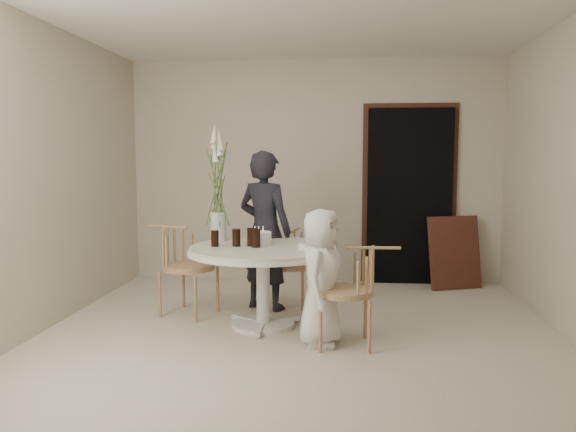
# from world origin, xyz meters

# --- Properties ---
(ground) EXTENTS (4.50, 4.50, 0.00)m
(ground) POSITION_xyz_m (0.00, 0.00, 0.00)
(ground) COLOR silver
(ground) RESTS_ON ground
(room_shell) EXTENTS (4.50, 4.50, 4.50)m
(room_shell) POSITION_xyz_m (0.00, 0.00, 1.62)
(room_shell) COLOR silver
(room_shell) RESTS_ON ground
(doorway) EXTENTS (1.00, 0.10, 2.10)m
(doorway) POSITION_xyz_m (1.15, 2.19, 1.05)
(doorway) COLOR black
(doorway) RESTS_ON ground
(door_trim) EXTENTS (1.12, 0.03, 2.22)m
(door_trim) POSITION_xyz_m (1.15, 2.23, 1.11)
(door_trim) COLOR #51271B
(door_trim) RESTS_ON ground
(table) EXTENTS (1.33, 1.33, 0.73)m
(table) POSITION_xyz_m (-0.35, 0.25, 0.62)
(table) COLOR silver
(table) RESTS_ON ground
(picture_frame) EXTENTS (0.66, 0.40, 0.84)m
(picture_frame) POSITION_xyz_m (1.65, 1.95, 0.42)
(picture_frame) COLOR #51271B
(picture_frame) RESTS_ON ground
(chair_far) EXTENTS (0.47, 0.50, 0.77)m
(chair_far) POSITION_xyz_m (-0.17, 1.11, 0.50)
(chair_far) COLOR tan
(chair_far) RESTS_ON ground
(chair_right) EXTENTS (0.51, 0.47, 0.82)m
(chair_right) POSITION_xyz_m (0.49, -0.19, 0.53)
(chair_right) COLOR tan
(chair_right) RESTS_ON ground
(chair_left) EXTENTS (0.60, 0.58, 0.87)m
(chair_left) POSITION_xyz_m (-1.23, 0.61, 0.56)
(chair_left) COLOR tan
(chair_left) RESTS_ON ground
(girl) EXTENTS (0.68, 0.58, 1.58)m
(girl) POSITION_xyz_m (-0.42, 0.86, 0.79)
(girl) COLOR black
(girl) RESTS_ON ground
(boy) EXTENTS (0.45, 0.60, 1.11)m
(boy) POSITION_xyz_m (0.18, -0.18, 0.55)
(boy) COLOR white
(boy) RESTS_ON ground
(birthday_cake) EXTENTS (0.23, 0.23, 0.16)m
(birthday_cake) POSITION_xyz_m (-0.41, 0.38, 0.79)
(birthday_cake) COLOR white
(birthday_cake) RESTS_ON table
(cola_tumbler_a) EXTENTS (0.08, 0.08, 0.16)m
(cola_tumbler_a) POSITION_xyz_m (-0.46, 0.26, 0.81)
(cola_tumbler_a) COLOR black
(cola_tumbler_a) RESTS_ON table
(cola_tumbler_b) EXTENTS (0.10, 0.10, 0.16)m
(cola_tumbler_b) POSITION_xyz_m (-0.40, 0.19, 0.81)
(cola_tumbler_b) COLOR black
(cola_tumbler_b) RESTS_ON table
(cola_tumbler_c) EXTENTS (0.09, 0.09, 0.15)m
(cola_tumbler_c) POSITION_xyz_m (-0.77, 0.20, 0.80)
(cola_tumbler_c) COLOR black
(cola_tumbler_c) RESTS_ON table
(cola_tumbler_d) EXTENTS (0.08, 0.08, 0.16)m
(cola_tumbler_d) POSITION_xyz_m (-0.59, 0.23, 0.81)
(cola_tumbler_d) COLOR black
(cola_tumbler_d) RESTS_ON table
(plate_stack) EXTENTS (0.26, 0.26, 0.06)m
(plate_stack) POSITION_xyz_m (0.09, 0.12, 0.76)
(plate_stack) COLOR silver
(plate_stack) RESTS_ON table
(flower_vase) EXTENTS (0.15, 0.15, 1.09)m
(flower_vase) POSITION_xyz_m (-0.82, 0.54, 1.25)
(flower_vase) COLOR #B8C2BD
(flower_vase) RESTS_ON table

